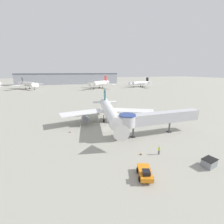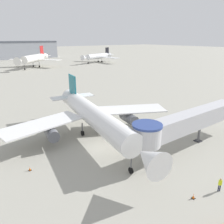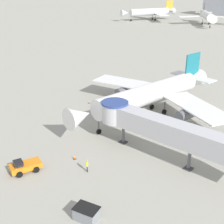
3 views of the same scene
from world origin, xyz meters
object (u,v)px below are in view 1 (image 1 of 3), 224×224
at_px(main_airplane, 109,112).
at_px(background_jet_gray_tail, 28,84).
at_px(background_jet_black_tail, 141,83).
at_px(traffic_cone_near_nose, 141,153).
at_px(traffic_cone_port_wing, 70,131).
at_px(service_container_gray, 209,163).
at_px(background_jet_red_tail, 100,83).
at_px(ground_crew_marshaller, 159,150).
at_px(jet_bridge, 156,118).
at_px(traffic_cone_starboard_wing, 147,122).
at_px(pushback_tug_orange, 145,173).

distance_m(main_airplane, background_jet_gray_tail, 127.18).
bearing_deg(main_airplane, background_jet_black_tail, 65.71).
bearing_deg(traffic_cone_near_nose, traffic_cone_port_wing, 128.88).
xyz_separation_m(service_container_gray, traffic_cone_port_wing, (-22.76, 23.58, -0.44)).
height_order(main_airplane, background_jet_red_tail, background_jet_red_tail).
relative_size(traffic_cone_near_nose, ground_crew_marshaller, 0.36).
distance_m(service_container_gray, traffic_cone_port_wing, 32.77).
relative_size(traffic_cone_near_nose, traffic_cone_port_wing, 1.03).
height_order(jet_bridge, traffic_cone_near_nose, jet_bridge).
height_order(traffic_cone_starboard_wing, background_jet_black_tail, background_jet_black_tail).
bearing_deg(traffic_cone_port_wing, traffic_cone_near_nose, -51.12).
relative_size(pushback_tug_orange, traffic_cone_starboard_wing, 5.27).
bearing_deg(background_jet_red_tail, traffic_cone_near_nose, -55.04).
height_order(traffic_cone_near_nose, background_jet_red_tail, background_jet_red_tail).
bearing_deg(jet_bridge, traffic_cone_port_wing, 159.41).
height_order(service_container_gray, ground_crew_marshaller, ground_crew_marshaller).
distance_m(pushback_tug_orange, ground_crew_marshaller, 8.09).
distance_m(jet_bridge, ground_crew_marshaller, 11.00).
xyz_separation_m(traffic_cone_starboard_wing, background_jet_gray_tail, (-56.75, 121.90, 4.43)).
bearing_deg(jet_bridge, traffic_cone_starboard_wing, 72.85).
height_order(ground_crew_marshaller, background_jet_gray_tail, background_jet_gray_tail).
relative_size(traffic_cone_near_nose, background_jet_black_tail, 0.02).
distance_m(ground_crew_marshaller, background_jet_black_tail, 140.13).
xyz_separation_m(pushback_tug_orange, traffic_cone_starboard_wing, (13.96, 23.02, -0.40)).
bearing_deg(service_container_gray, traffic_cone_starboard_wing, 86.00).
height_order(pushback_tug_orange, traffic_cone_port_wing, pushback_tug_orange).
xyz_separation_m(service_container_gray, background_jet_gray_tail, (-55.07, 145.94, 4.10)).
bearing_deg(service_container_gray, background_jet_black_tail, 66.37).
distance_m(traffic_cone_starboard_wing, traffic_cone_port_wing, 24.45).
relative_size(traffic_cone_starboard_wing, background_jet_gray_tail, 0.03).
bearing_deg(pushback_tug_orange, jet_bridge, 70.91).
distance_m(traffic_cone_near_nose, ground_crew_marshaller, 3.72).
xyz_separation_m(jet_bridge, ground_crew_marshaller, (-5.03, -9.13, -3.52)).
xyz_separation_m(background_jet_red_tail, background_jet_black_tail, (45.52, 0.38, -0.85)).
bearing_deg(traffic_cone_near_nose, ground_crew_marshaller, -16.21).
distance_m(ground_crew_marshaller, background_jet_red_tail, 125.87).
height_order(ground_crew_marshaller, background_jet_black_tail, background_jet_black_tail).
xyz_separation_m(traffic_cone_near_nose, traffic_cone_port_wing, (-13.19, 16.35, -0.01)).
relative_size(main_airplane, background_jet_red_tail, 1.18).
relative_size(jet_bridge, service_container_gray, 8.04).
bearing_deg(pushback_tug_orange, traffic_cone_port_wing, 133.98).
relative_size(pushback_tug_orange, traffic_cone_port_wing, 7.15).
height_order(traffic_cone_starboard_wing, ground_crew_marshaller, ground_crew_marshaller).
bearing_deg(background_jet_red_tail, pushback_tug_orange, -55.74).
bearing_deg(background_jet_black_tail, traffic_cone_near_nose, -47.30).
relative_size(jet_bridge, traffic_cone_near_nose, 36.98).
relative_size(background_jet_gray_tail, background_jet_red_tail, 1.02).
xyz_separation_m(traffic_cone_port_wing, background_jet_red_tail, (34.61, 107.15, 4.98)).
height_order(jet_bridge, traffic_cone_port_wing, jet_bridge).
bearing_deg(main_airplane, pushback_tug_orange, -85.64).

